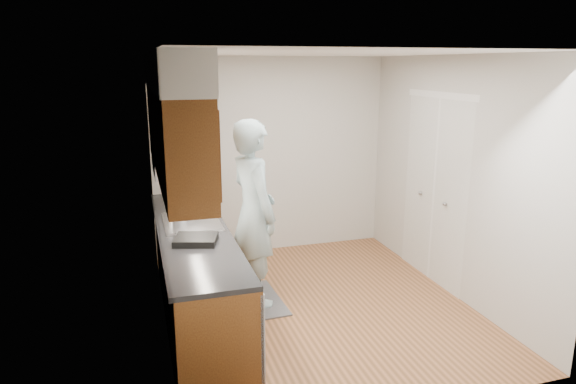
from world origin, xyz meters
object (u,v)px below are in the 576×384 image
object	(u,v)px
person	(253,201)
soap_bottle_b	(189,198)
soap_bottle_a	(181,197)
dish_rack	(196,240)
steel_can	(209,200)

from	to	relation	value
person	soap_bottle_b	xyz separation A→B (m)	(-0.58, 0.51, -0.06)
soap_bottle_a	soap_bottle_b	size ratio (longest dim) A/B	1.63
soap_bottle_b	dish_rack	bearing A→B (deg)	-93.54
soap_bottle_a	soap_bottle_b	distance (m)	0.17
person	soap_bottle_a	size ratio (longest dim) A/B	7.67
dish_rack	person	bearing A→B (deg)	61.70
person	soap_bottle_b	distance (m)	0.78
dish_rack	soap_bottle_b	bearing A→B (deg)	102.75
steel_can	dish_rack	size ratio (longest dim) A/B	0.30
soap_bottle_a	person	bearing A→B (deg)	-29.69
person	steel_can	xyz separation A→B (m)	(-0.37, 0.51, -0.09)
soap_bottle_b	steel_can	distance (m)	0.21
person	dish_rack	size ratio (longest dim) A/B	6.14
soap_bottle_b	dish_rack	distance (m)	1.18
steel_can	dish_rack	distance (m)	1.21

